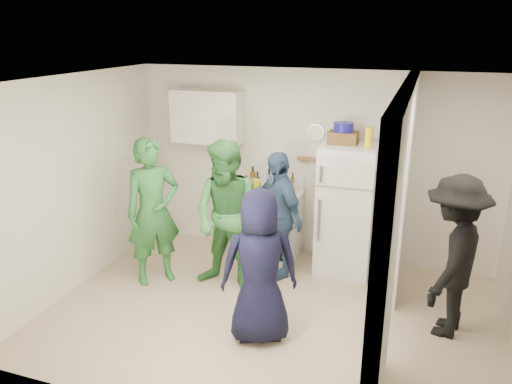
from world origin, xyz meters
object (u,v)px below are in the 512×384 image
(person_nook, at_px, (453,257))
(person_navy, at_px, (260,267))
(person_green_left, at_px, (153,212))
(wicker_basket, at_px, (343,138))
(yellow_cup_stack_top, at_px, (369,138))
(person_denim, at_px, (278,215))
(blue_bowl, at_px, (344,127))
(stove, at_px, (271,226))
(person_green_center, at_px, (228,217))
(fridge, at_px, (346,209))

(person_nook, bearing_deg, person_navy, -52.00)
(person_green_left, bearing_deg, person_nook, -46.36)
(wicker_basket, relative_size, yellow_cup_stack_top, 1.40)
(person_denim, relative_size, person_nook, 0.96)
(wicker_basket, height_order, blue_bowl, blue_bowl)
(person_green_left, bearing_deg, person_denim, -21.39)
(stove, distance_m, person_green_left, 1.62)
(stove, xyz_separation_m, person_green_center, (-0.22, -0.95, 0.45))
(yellow_cup_stack_top, relative_size, person_green_center, 0.14)
(stove, xyz_separation_m, fridge, (0.99, -0.03, 0.37))
(blue_bowl, distance_m, person_green_center, 1.76)
(wicker_basket, bearing_deg, stove, -178.72)
(person_green_left, distance_m, person_denim, 1.50)
(fridge, distance_m, person_green_left, 2.37)
(person_green_center, height_order, person_navy, person_green_center)
(person_green_center, relative_size, person_navy, 1.15)
(fridge, relative_size, person_denim, 1.03)
(yellow_cup_stack_top, bearing_deg, blue_bowl, 154.89)
(person_denim, distance_m, person_navy, 1.39)
(fridge, distance_m, wicker_basket, 0.90)
(blue_bowl, bearing_deg, stove, -178.72)
(stove, height_order, wicker_basket, wicker_basket)
(blue_bowl, relative_size, person_green_left, 0.13)
(person_green_left, height_order, person_navy, person_green_left)
(stove, xyz_separation_m, wicker_basket, (0.89, 0.02, 1.26))
(blue_bowl, xyz_separation_m, person_nook, (1.32, -1.09, -1.01))
(fridge, distance_m, person_nook, 1.60)
(person_navy, bearing_deg, wicker_basket, -127.17)
(fridge, height_order, wicker_basket, wicker_basket)
(stove, xyz_separation_m, person_nook, (2.21, -1.07, 0.38))
(person_green_left, bearing_deg, person_green_center, -39.22)
(person_navy, bearing_deg, person_nook, 179.11)
(stove, height_order, person_green_center, person_green_center)
(person_navy, bearing_deg, person_green_center, -75.37)
(blue_bowl, relative_size, person_green_center, 0.13)
(yellow_cup_stack_top, bearing_deg, stove, 173.89)
(blue_bowl, height_order, person_green_left, blue_bowl)
(stove, height_order, person_nook, person_nook)
(wicker_basket, bearing_deg, person_navy, -103.67)
(stove, height_order, fridge, fridge)
(fridge, distance_m, person_navy, 1.86)
(fridge, distance_m, blue_bowl, 1.03)
(person_denim, bearing_deg, person_nook, 22.97)
(yellow_cup_stack_top, bearing_deg, person_nook, -43.46)
(blue_bowl, xyz_separation_m, person_navy, (-0.44, -1.83, -1.06))
(stove, xyz_separation_m, yellow_cup_stack_top, (1.21, -0.13, 1.31))
(person_nook, bearing_deg, person_green_center, -77.46)
(wicker_basket, bearing_deg, person_nook, -39.73)
(yellow_cup_stack_top, xyz_separation_m, person_nook, (1.00, -0.94, -0.93))
(blue_bowl, bearing_deg, yellow_cup_stack_top, -25.11)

